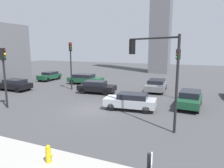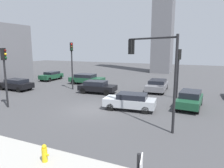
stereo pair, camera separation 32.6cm
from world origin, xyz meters
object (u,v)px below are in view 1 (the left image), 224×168
fire_hydrant (48,154)px  car_1 (85,79)px  car_3 (156,85)px  car_7 (190,99)px  car_0 (14,84)px  traffic_light_0 (71,57)px  traffic_light_3 (153,61)px  traffic_light_2 (178,64)px  car_4 (96,87)px  car_5 (131,101)px  traffic_light_1 (4,67)px  car_6 (50,76)px

fire_hydrant → car_1: size_ratio=0.16×
car_3 → car_7: size_ratio=1.13×
car_0 → car_1: (5.63, 7.10, 0.05)m
traffic_light_0 → car_7: 14.27m
car_3 → car_0: bearing=-70.5°
traffic_light_3 → car_7: traffic_light_3 is taller
traffic_light_2 → fire_hydrant: (-3.71, -14.81, -2.91)m
traffic_light_0 → car_4: 4.97m
car_0 → car_5: bearing=173.1°
traffic_light_0 → traffic_light_2: size_ratio=1.15×
traffic_light_0 → fire_hydrant: (8.56, -14.30, -3.39)m
traffic_light_3 → traffic_light_1: bearing=35.5°
car_3 → car_4: size_ratio=1.12×
car_5 → fire_hydrant: bearing=79.3°
car_1 → traffic_light_2: bearing=-18.7°
traffic_light_3 → traffic_light_2: bearing=-64.9°
car_4 → car_5: car_4 is taller
fire_hydrant → car_3: size_ratio=0.17×
car_5 → car_7: 5.16m
car_3 → traffic_light_3: bearing=6.9°
traffic_light_3 → car_6: (-18.87, 12.26, -3.50)m
car_0 → car_1: size_ratio=0.86×
traffic_light_2 → traffic_light_3: traffic_light_3 is taller
fire_hydrant → car_4: bearing=109.3°
traffic_light_3 → car_4: (-7.80, 6.93, -3.49)m
traffic_light_1 → fire_hydrant: traffic_light_1 is taller
car_5 → traffic_light_2: bearing=-124.8°
traffic_light_1 → car_1: traffic_light_1 is taller
car_1 → car_4: car_1 is taller
car_0 → car_7: (19.76, 0.70, 0.05)m
car_7 → traffic_light_3: bearing=-19.2°
traffic_light_0 → car_5: bearing=16.0°
traffic_light_0 → car_7: (13.70, -2.44, -3.16)m
car_4 → car_6: car_4 is taller
traffic_light_1 → traffic_light_2: (12.86, 9.23, -0.08)m
car_1 → car_3: car_1 is taller
traffic_light_1 → fire_hydrant: size_ratio=6.28×
traffic_light_1 → fire_hydrant: 11.13m
traffic_light_3 → car_6: size_ratio=1.44×
car_3 → car_6: bearing=-97.4°
car_6 → car_7: (21.01, -7.14, 0.04)m
traffic_light_3 → car_4: traffic_light_3 is taller
car_3 → car_6: size_ratio=1.18×
traffic_light_2 → car_6: size_ratio=1.22×
traffic_light_3 → car_1: traffic_light_3 is taller
fire_hydrant → car_6: car_6 is taller
car_4 → car_6: 12.29m
traffic_light_3 → car_4: 11.00m
traffic_light_3 → car_0: (-17.62, 4.42, -3.52)m
traffic_light_2 → car_1: 13.43m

